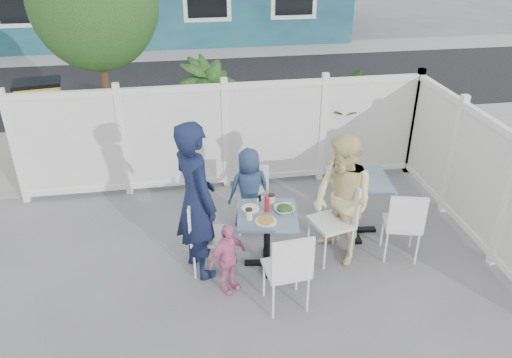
{
  "coord_description": "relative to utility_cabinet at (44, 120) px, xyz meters",
  "views": [
    {
      "loc": [
        -0.53,
        -4.25,
        3.69
      ],
      "look_at": [
        0.29,
        0.8,
        0.94
      ],
      "focal_mm": 35.0,
      "sensor_mm": 36.0,
      "label": 1
    }
  ],
  "objects": [
    {
      "name": "ground",
      "position": [
        2.77,
        -4.0,
        -0.62
      ],
      "size": [
        80.0,
        80.0,
        0.0
      ],
      "primitive_type": "plane",
      "color": "slate"
    },
    {
      "name": "near_sidewalk",
      "position": [
        2.77,
        -0.2,
        -0.61
      ],
      "size": [
        24.0,
        2.6,
        0.01
      ],
      "primitive_type": "cube",
      "color": "gray",
      "rests_on": "ground"
    },
    {
      "name": "street",
      "position": [
        2.77,
        3.5,
        -0.61
      ],
      "size": [
        24.0,
        5.0,
        0.01
      ],
      "primitive_type": "cube",
      "color": "black",
      "rests_on": "ground"
    },
    {
      "name": "far_sidewalk",
      "position": [
        2.77,
        6.6,
        -0.61
      ],
      "size": [
        24.0,
        1.6,
        0.01
      ],
      "primitive_type": "cube",
      "color": "gray",
      "rests_on": "ground"
    },
    {
      "name": "fence_back",
      "position": [
        2.87,
        -1.6,
        0.17
      ],
      "size": [
        5.86,
        0.08,
        1.6
      ],
      "color": "white",
      "rests_on": "ground"
    },
    {
      "name": "fence_right",
      "position": [
        5.77,
        -3.4,
        0.17
      ],
      "size": [
        0.08,
        3.66,
        1.6
      ],
      "rotation": [
        0.0,
        0.0,
        1.57
      ],
      "color": "white",
      "rests_on": "ground"
    },
    {
      "name": "tree",
      "position": [
        1.17,
        -0.7,
        1.98
      ],
      "size": [
        1.8,
        1.62,
        3.59
      ],
      "color": "#382316",
      "rests_on": "ground"
    },
    {
      "name": "utility_cabinet",
      "position": [
        0.0,
        0.0,
        0.0
      ],
      "size": [
        0.73,
        0.57,
        1.23
      ],
      "primitive_type": "cube",
      "rotation": [
        0.0,
        0.0,
        0.16
      ],
      "color": "gold",
      "rests_on": "ground"
    },
    {
      "name": "potted_shrub_a",
      "position": [
        2.69,
        -0.9,
        0.26
      ],
      "size": [
        1.39,
        1.39,
        1.76
      ],
      "primitive_type": "imported",
      "rotation": [
        0.0,
        0.0,
        0.74
      ],
      "color": "#1B3813",
      "rests_on": "ground"
    },
    {
      "name": "potted_shrub_b",
      "position": [
        4.53,
        -1.0,
        0.11
      ],
      "size": [
        1.56,
        1.66,
        1.46
      ],
      "primitive_type": "imported",
      "rotation": [
        0.0,
        0.0,
        1.17
      ],
      "color": "#1B3813",
      "rests_on": "ground"
    },
    {
      "name": "main_table",
      "position": [
        3.12,
        -3.6,
        -0.07
      ],
      "size": [
        0.76,
        0.76,
        0.71
      ],
      "rotation": [
        0.0,
        0.0,
        -0.14
      ],
      "color": "#4B6184",
      "rests_on": "ground"
    },
    {
      "name": "spare_table",
      "position": [
        4.36,
        -3.11,
        -0.01
      ],
      "size": [
        0.8,
        0.8,
        0.78
      ],
      "rotation": [
        0.0,
        0.0,
        -0.09
      ],
      "color": "#4B6184",
      "rests_on": "ground"
    },
    {
      "name": "chair_left",
      "position": [
        2.39,
        -3.55,
        -0.08
      ],
      "size": [
        0.47,
        0.48,
        0.93
      ],
      "rotation": [
        0.0,
        0.0,
        -1.73
      ],
      "color": "white",
      "rests_on": "ground"
    },
    {
      "name": "chair_right",
      "position": [
        3.98,
        -3.54,
        -0.04
      ],
      "size": [
        0.53,
        0.54,
        0.99
      ],
      "rotation": [
        0.0,
        0.0,
        1.83
      ],
      "color": "white",
      "rests_on": "ground"
    },
    {
      "name": "chair_back",
      "position": [
        3.1,
        -2.77,
        -0.12
      ],
      "size": [
        0.45,
        0.44,
        0.85
      ],
      "rotation": [
        0.0,
        0.0,
        2.94
      ],
      "color": "white",
      "rests_on": "ground"
    },
    {
      "name": "chair_near",
      "position": [
        3.2,
        -4.37,
        -0.06
      ],
      "size": [
        0.47,
        0.46,
        0.95
      ],
      "rotation": [
        0.0,
        0.0,
        0.1
      ],
      "color": "white",
      "rests_on": "ground"
    },
    {
      "name": "chair_spare",
      "position": [
        4.7,
        -3.75,
        -0.08
      ],
      "size": [
        0.51,
        0.5,
        0.92
      ],
      "rotation": [
        0.0,
        0.0,
        -0.26
      ],
      "color": "white",
      "rests_on": "ground"
    },
    {
      "name": "man",
      "position": [
        2.34,
        -3.55,
        0.31
      ],
      "size": [
        0.68,
        0.8,
        1.85
      ],
      "primitive_type": "imported",
      "rotation": [
        0.0,
        0.0,
        1.99
      ],
      "color": "#121B3A",
      "rests_on": "ground"
    },
    {
      "name": "woman",
      "position": [
        3.99,
        -3.59,
        0.17
      ],
      "size": [
        0.83,
        0.93,
        1.57
      ],
      "primitive_type": "imported",
      "rotation": [
        0.0,
        0.0,
        -1.21
      ],
      "color": "#E6C84B",
      "rests_on": "ground"
    },
    {
      "name": "boy",
      "position": [
        3.04,
        -2.76,
        -0.06
      ],
      "size": [
        0.6,
        0.45,
        1.11
      ],
      "primitive_type": "imported",
      "rotation": [
        0.0,
        0.0,
        3.33
      ],
      "color": "navy",
      "rests_on": "ground"
    },
    {
      "name": "toddler",
      "position": [
        2.63,
        -3.97,
        -0.19
      ],
      "size": [
        0.52,
        0.45,
        0.84
      ],
      "primitive_type": "imported",
      "rotation": [
        0.0,
        0.0,
        0.6
      ],
      "color": "pink",
      "rests_on": "ground"
    },
    {
      "name": "plate_main",
      "position": [
        3.08,
        -3.77,
        0.1
      ],
      "size": [
        0.24,
        0.24,
        0.01
      ],
      "primitive_type": "cylinder",
      "color": "white",
      "rests_on": "main_table"
    },
    {
      "name": "plate_side",
      "position": [
        2.95,
        -3.47,
        0.1
      ],
      "size": [
        0.21,
        0.21,
        0.01
      ],
      "primitive_type": "cylinder",
      "color": "white",
      "rests_on": "main_table"
    },
    {
      "name": "salad_bowl",
      "position": [
        3.32,
        -3.59,
        0.12
      ],
      "size": [
        0.23,
        0.23,
        0.06
      ],
      "primitive_type": "imported",
      "color": "white",
      "rests_on": "main_table"
    },
    {
      "name": "coffee_cup_a",
      "position": [
        2.91,
        -3.68,
        0.15
      ],
      "size": [
        0.08,
        0.08,
        0.11
      ],
      "primitive_type": "cylinder",
      "color": "beige",
      "rests_on": "main_table"
    },
    {
      "name": "coffee_cup_b",
      "position": [
        3.21,
        -3.41,
        0.15
      ],
      "size": [
        0.08,
        0.08,
        0.12
      ],
      "primitive_type": "cylinder",
      "color": "beige",
      "rests_on": "main_table"
    },
    {
      "name": "ketchup_bottle",
      "position": [
        3.13,
        -3.55,
        0.18
      ],
      "size": [
        0.06,
        0.06,
        0.18
      ],
      "primitive_type": "cylinder",
      "color": "#AA1518",
      "rests_on": "main_table"
    },
    {
      "name": "salt_shaker",
      "position": [
        3.05,
        -3.37,
        0.12
      ],
      "size": [
        0.03,
        0.03,
        0.06
      ],
      "primitive_type": "cylinder",
      "color": "white",
      "rests_on": "main_table"
    },
    {
      "name": "pepper_shaker",
      "position": [
        3.09,
        -3.31,
        0.13
      ],
      "size": [
        0.03,
        0.03,
        0.07
      ],
      "primitive_type": "cylinder",
      "color": "black",
      "rests_on": "main_table"
    }
  ]
}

